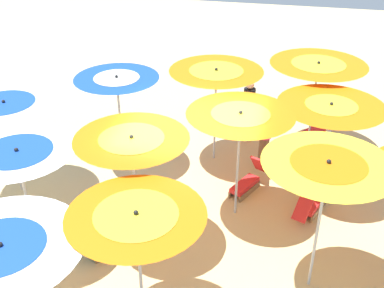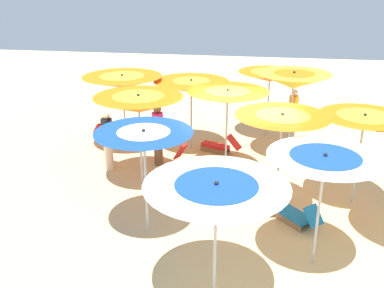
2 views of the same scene
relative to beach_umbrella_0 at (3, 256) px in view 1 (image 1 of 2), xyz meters
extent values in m
cube|color=#D1B57F|center=(3.65, -1.65, -1.97)|extent=(36.61, 36.61, 0.04)
cone|color=white|center=(0.00, 0.00, -0.01)|extent=(2.17, 2.17, 0.35)
cone|color=#1947B2|center=(0.00, 0.00, 0.08)|extent=(1.15, 1.15, 0.19)
sphere|color=black|center=(0.00, 0.00, 0.20)|extent=(0.07, 0.07, 0.07)
cylinder|color=#B2B2B7|center=(0.97, -1.48, -0.96)|extent=(0.05, 0.05, 1.98)
cone|color=orange|center=(0.97, -1.48, 0.04)|extent=(1.97, 1.97, 0.30)
cone|color=yellow|center=(0.97, -1.48, 0.10)|extent=(1.19, 1.19, 0.18)
sphere|color=black|center=(0.97, -1.48, 0.22)|extent=(0.07, 0.07, 0.07)
cylinder|color=#B2B2B7|center=(2.35, -4.03, -0.82)|extent=(0.05, 0.05, 2.26)
cone|color=yellow|center=(2.35, -4.03, 0.31)|extent=(2.01, 2.01, 0.43)
cone|color=orange|center=(2.35, -4.03, 0.41)|extent=(1.14, 1.14, 0.25)
sphere|color=black|center=(2.35, -4.03, 0.55)|extent=(0.07, 0.07, 0.07)
cylinder|color=#B2B2B7|center=(2.11, 1.00, -0.97)|extent=(0.05, 0.05, 1.96)
cone|color=white|center=(2.11, 1.00, 0.01)|extent=(1.98, 1.98, 0.39)
cone|color=#1947B2|center=(2.11, 1.00, 0.10)|extent=(1.20, 1.20, 0.24)
sphere|color=black|center=(2.11, 1.00, 0.24)|extent=(0.07, 0.07, 0.07)
cylinder|color=#B2B2B7|center=(2.76, -0.80, -0.89)|extent=(0.05, 0.05, 2.11)
cone|color=orange|center=(2.76, -0.80, 0.16)|extent=(2.00, 2.00, 0.33)
cone|color=yellow|center=(2.76, -0.80, 0.24)|extent=(1.13, 1.13, 0.19)
sphere|color=black|center=(2.76, -0.80, 0.36)|extent=(0.07, 0.07, 0.07)
cylinder|color=#B2B2B7|center=(4.04, -2.50, -0.88)|extent=(0.05, 0.05, 2.15)
cone|color=orange|center=(4.04, -2.50, 0.20)|extent=(2.05, 2.05, 0.32)
cone|color=yellow|center=(4.04, -2.50, 0.28)|extent=(1.11, 1.11, 0.17)
sphere|color=black|center=(4.04, -2.50, 0.38)|extent=(0.07, 0.07, 0.07)
cylinder|color=#B2B2B7|center=(5.22, -4.19, -0.98)|extent=(0.05, 0.05, 1.94)
cone|color=orange|center=(5.22, -4.19, -0.01)|extent=(2.19, 2.19, 0.34)
cone|color=yellow|center=(5.22, -4.19, 0.09)|extent=(1.06, 1.06, 0.16)
sphere|color=black|center=(5.22, -4.19, 0.19)|extent=(0.07, 0.07, 0.07)
cylinder|color=#B2B2B7|center=(3.81, 2.29, -0.99)|extent=(0.05, 0.05, 1.93)
cone|color=white|center=(3.81, 2.29, -0.02)|extent=(2.19, 2.19, 0.42)
cone|color=#1947B2|center=(3.81, 2.29, 0.08)|extent=(1.25, 1.25, 0.24)
sphere|color=black|center=(3.81, 2.29, 0.22)|extent=(0.07, 0.07, 0.07)
cylinder|color=#B2B2B7|center=(5.40, 0.46, -0.93)|extent=(0.05, 0.05, 2.03)
cone|color=#1947B2|center=(5.40, 0.46, 0.08)|extent=(1.91, 1.91, 0.36)
cone|color=white|center=(5.40, 0.46, 0.17)|extent=(1.02, 1.02, 0.19)
sphere|color=black|center=(5.40, 0.46, 0.30)|extent=(0.07, 0.07, 0.07)
cylinder|color=#B2B2B7|center=(6.09, -1.67, -0.90)|extent=(0.05, 0.05, 2.11)
cone|color=orange|center=(6.09, -1.67, 0.16)|extent=(2.14, 2.14, 0.40)
cone|color=yellow|center=(6.09, -1.67, 0.25)|extent=(1.23, 1.23, 0.23)
sphere|color=black|center=(6.09, -1.67, 0.39)|extent=(0.07, 0.07, 0.07)
cylinder|color=#B2B2B7|center=(7.21, -3.92, -0.91)|extent=(0.05, 0.05, 2.07)
cone|color=orange|center=(7.21, -3.92, 0.12)|extent=(2.30, 2.30, 0.35)
cone|color=yellow|center=(7.21, -3.92, 0.21)|extent=(1.28, 1.28, 0.19)
sphere|color=black|center=(7.21, -3.92, 0.33)|extent=(0.07, 0.07, 0.07)
cube|color=silver|center=(7.65, -4.26, -1.88)|extent=(0.75, 0.57, 0.14)
cube|color=silver|center=(7.85, -3.98, -1.88)|extent=(0.75, 0.57, 0.14)
cube|color=red|center=(7.75, -4.12, -1.76)|extent=(0.94, 0.82, 0.10)
cube|color=red|center=(8.24, -4.48, -1.53)|extent=(0.48, 0.48, 0.39)
cube|color=olive|center=(2.55, -0.31, -1.88)|extent=(0.62, 0.67, 0.14)
cube|color=olive|center=(2.29, -0.55, -1.88)|extent=(0.62, 0.67, 0.14)
cube|color=#1972B7|center=(2.42, -0.43, -1.76)|extent=(0.86, 0.89, 0.10)
cube|color=#1972B7|center=(2.03, 0.00, -1.53)|extent=(0.47, 0.47, 0.38)
cube|color=olive|center=(4.76, -2.72, -1.88)|extent=(0.74, 0.38, 0.14)
cube|color=olive|center=(4.88, -2.46, -1.88)|extent=(0.74, 0.38, 0.14)
cube|color=red|center=(4.82, -2.59, -1.76)|extent=(0.84, 0.60, 0.10)
cube|color=red|center=(5.30, -2.83, -1.49)|extent=(0.42, 0.40, 0.47)
cube|color=olive|center=(4.53, -3.94, -1.88)|extent=(0.80, 0.35, 0.14)
cube|color=olive|center=(4.43, -4.21, -1.88)|extent=(0.80, 0.35, 0.14)
cube|color=red|center=(4.48, -4.07, -1.76)|extent=(0.89, 0.58, 0.10)
cube|color=red|center=(3.91, -3.85, -1.53)|extent=(0.49, 0.42, 0.40)
cylinder|color=brown|center=(5.94, -2.88, -1.54)|extent=(0.24, 0.24, 0.81)
cylinder|color=#D82672|center=(5.94, -2.88, -0.78)|extent=(0.30, 0.30, 0.71)
sphere|color=brown|center=(5.94, -2.88, -0.31)|extent=(0.22, 0.22, 0.22)
cylinder|color=beige|center=(7.20, -2.35, -1.56)|extent=(0.24, 0.24, 0.78)
cylinder|color=black|center=(7.20, -2.35, -0.82)|extent=(0.30, 0.30, 0.68)
sphere|color=beige|center=(7.20, -2.35, -0.38)|extent=(0.21, 0.21, 0.21)
sphere|color=white|center=(3.91, -1.43, -1.77)|extent=(0.36, 0.36, 0.36)
camera|label=1|loc=(-3.96, -3.38, 4.32)|focal=44.97mm
camera|label=2|loc=(3.27, 8.01, 3.12)|focal=40.76mm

